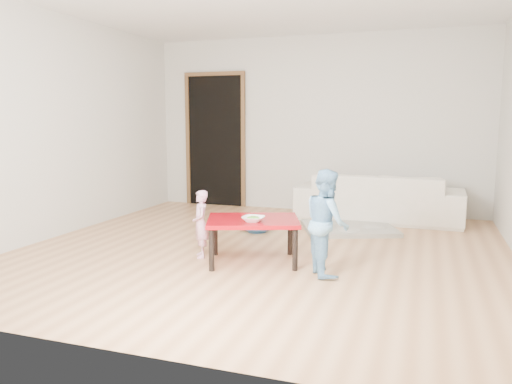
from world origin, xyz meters
The scene contains 13 objects.
floor centered at (0.00, 0.00, 0.00)m, with size 5.00×5.00×0.01m, color #AF794B.
back_wall centered at (0.00, 2.50, 1.30)m, with size 5.00×0.02×2.60m, color beige.
left_wall centered at (-2.50, 0.00, 1.30)m, with size 0.02×5.00×2.60m, color beige.
doorway centered at (-1.60, 2.48, 1.02)m, with size 1.02×0.08×2.11m, color brown, non-canonical shape.
sofa centered at (1.01, 2.05, 0.32)m, with size 2.20×0.86×0.64m, color white.
cushion centered at (0.55, 1.90, 0.49)m, with size 0.47×0.42×0.12m, color orange.
red_table centered at (0.06, -0.46, 0.22)m, with size 0.86×0.65×0.43m, color #9A0810, non-canonical shape.
bowl centered at (0.11, -0.60, 0.46)m, with size 0.21×0.21×0.05m, color white.
broccoli centered at (0.11, -0.60, 0.46)m, with size 0.12×0.12×0.06m, color #2D5919, non-canonical shape.
child_pink centered at (-0.50, -0.45, 0.34)m, with size 0.25×0.16×0.68m, color #D05F92.
child_blue centered at (0.80, -0.59, 0.47)m, with size 0.46×0.36×0.94m, color #568BC8.
basin centered at (-0.33, 0.81, 0.06)m, with size 0.40×0.40×0.13m, color #295F9D.
blanket centered at (0.72, 1.27, 0.03)m, with size 1.09×0.91×0.05m, color #A5A391, non-canonical shape.
Camera 1 is at (1.61, -4.88, 1.37)m, focal length 35.00 mm.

